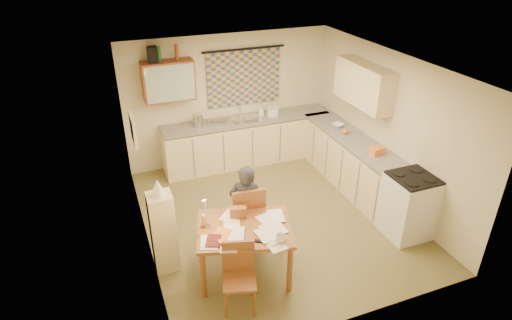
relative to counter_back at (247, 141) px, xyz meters
name	(u,v)px	position (x,y,z in m)	size (l,w,h in m)	color
floor	(274,217)	(-0.26, -1.95, -0.46)	(4.00, 4.50, 0.02)	brown
ceiling	(277,64)	(-0.26, -1.95, 2.06)	(4.00, 4.50, 0.02)	white
wall_back	(229,99)	(-0.26, 0.31, 0.80)	(4.00, 0.02, 2.50)	beige
wall_front	(360,236)	(-0.26, -4.21, 0.80)	(4.00, 0.02, 2.50)	beige
wall_left	(138,172)	(-2.27, -1.95, 0.80)	(0.02, 4.50, 2.50)	beige
wall_right	(388,128)	(1.75, -1.95, 0.80)	(0.02, 4.50, 2.50)	beige
window_blind	(244,78)	(0.04, 0.27, 1.20)	(1.45, 0.03, 1.05)	#2F4D7D
curtain_rod	(244,49)	(0.04, 0.25, 1.75)	(0.04, 0.04, 1.60)	black
wall_cabinet	(168,81)	(-1.41, 0.13, 1.35)	(0.90, 0.34, 0.70)	brown
wall_cabinet_glass	(170,84)	(-1.41, -0.04, 1.35)	(0.84, 0.02, 0.64)	#99B2A5
upper_cabinet_right	(364,84)	(1.57, -1.40, 1.40)	(0.34, 1.30, 0.70)	beige
framed_print	(133,129)	(-2.23, -1.55, 1.25)	(0.04, 0.50, 0.40)	beige
print_canvas	(135,129)	(-2.20, -1.55, 1.25)	(0.01, 0.42, 0.32)	beige
counter_back	(247,141)	(0.00, 0.00, 0.00)	(3.30, 0.62, 0.92)	beige
counter_right	(356,166)	(1.44, -1.65, 0.00)	(0.62, 2.95, 0.92)	beige
stove	(409,206)	(1.44, -3.06, 0.04)	(0.64, 0.64, 0.99)	white
sink	(246,121)	(-0.02, 0.00, 0.43)	(0.55, 0.45, 0.10)	silver
tap	(240,109)	(-0.07, 0.18, 0.61)	(0.03, 0.03, 0.28)	silver
dish_rack	(218,122)	(-0.59, 0.00, 0.50)	(0.35, 0.30, 0.06)	silver
kettle	(198,120)	(-0.96, 0.00, 0.59)	(0.18, 0.18, 0.24)	silver
mixing_bowl	(273,111)	(0.54, 0.00, 0.55)	(0.24, 0.24, 0.16)	white
soap_bottle	(261,111)	(0.31, 0.05, 0.57)	(0.10, 0.10, 0.19)	white
bowl	(338,125)	(1.44, -0.94, 0.49)	(0.27, 0.27, 0.05)	white
orange_bag	(377,151)	(1.44, -2.15, 0.53)	(0.22, 0.16, 0.12)	orange
fruit_orange	(345,131)	(1.39, -1.28, 0.52)	(0.10, 0.10, 0.10)	orange
speaker	(152,55)	(-1.63, 0.13, 1.83)	(0.16, 0.20, 0.26)	black
bottle_green	(159,54)	(-1.52, 0.13, 1.83)	(0.07, 0.07, 0.26)	#195926
bottle_brown	(177,52)	(-1.22, 0.13, 1.83)	(0.07, 0.07, 0.26)	brown
dining_table	(245,250)	(-1.13, -2.99, -0.07)	(1.40, 1.20, 0.75)	brown
chair_far	(246,226)	(-0.91, -2.44, -0.13)	(0.50, 0.50, 1.03)	brown
chair_near	(240,289)	(-1.39, -3.53, -0.18)	(0.49, 0.49, 0.87)	brown
person	(246,207)	(-0.91, -2.47, 0.22)	(0.58, 0.52, 1.34)	black
shelf_stand	(163,232)	(-2.10, -2.50, 0.13)	(0.32, 0.30, 1.17)	beige
lampshade	(158,188)	(-2.10, -2.50, 0.83)	(0.20, 0.20, 0.22)	beige
letter_rack	(238,212)	(-1.13, -2.76, 0.38)	(0.22, 0.10, 0.16)	brown
mug	(281,238)	(-0.82, -3.42, 0.35)	(0.17, 0.17, 0.10)	white
magazine	(206,241)	(-1.66, -3.09, 0.31)	(0.26, 0.29, 0.02)	maroon
book	(214,233)	(-1.53, -2.99, 0.31)	(0.33, 0.33, 0.02)	orange
orange_box	(223,242)	(-1.48, -3.20, 0.32)	(0.12, 0.08, 0.04)	orange
eyeglasses	(259,241)	(-1.06, -3.33, 0.31)	(0.13, 0.04, 0.02)	black
candle_holder	(204,221)	(-1.60, -2.79, 0.39)	(0.06, 0.06, 0.18)	silver
candle	(206,207)	(-1.57, -2.80, 0.59)	(0.02, 0.02, 0.22)	white
candle_flame	(203,201)	(-1.61, -2.82, 0.71)	(0.02, 0.02, 0.02)	#FFCC66
papers	(255,230)	(-1.03, -3.12, 0.31)	(1.24, 1.09, 0.02)	white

